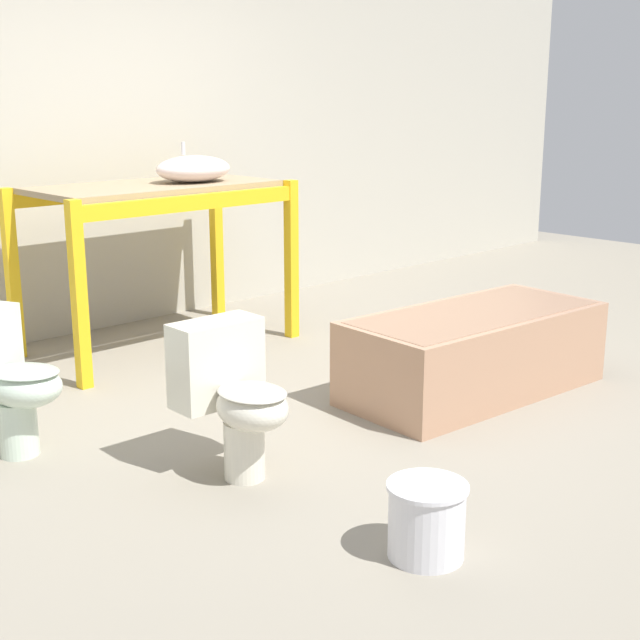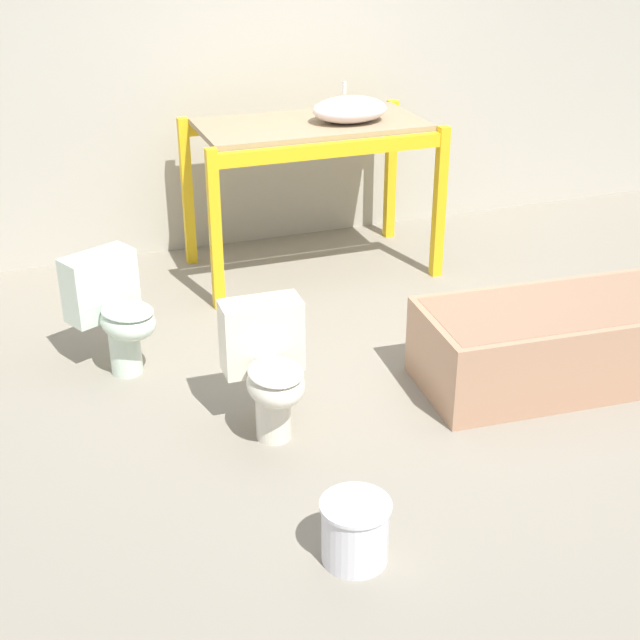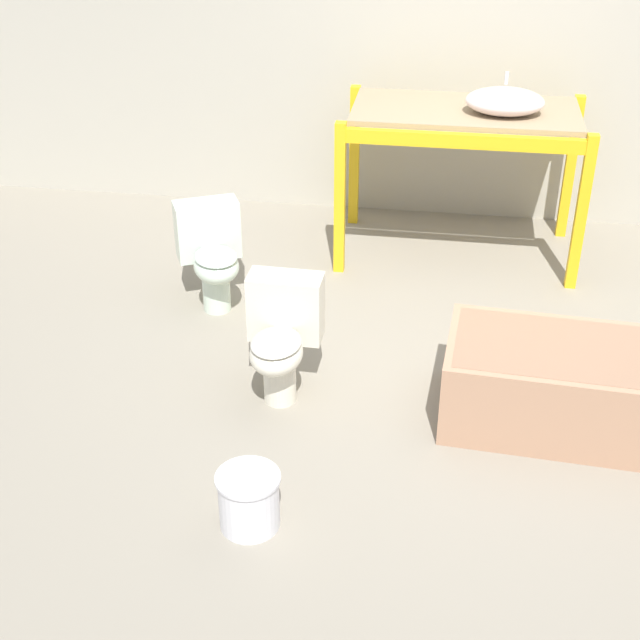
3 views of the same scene
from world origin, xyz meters
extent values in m
plane|color=gray|center=(0.00, 0.00, 0.00)|extent=(12.00, 12.00, 0.00)
cube|color=#B2AD9E|center=(0.00, 2.11, 1.60)|extent=(10.80, 0.08, 3.20)
cube|color=yellow|center=(-0.82, 0.98, 0.53)|extent=(0.07, 0.07, 1.05)
cube|color=yellow|center=(0.74, 0.98, 0.53)|extent=(0.07, 0.07, 1.05)
cube|color=yellow|center=(-0.82, 1.80, 0.53)|extent=(0.07, 0.07, 1.05)
cube|color=yellow|center=(0.74, 1.80, 0.53)|extent=(0.07, 0.07, 1.05)
cube|color=yellow|center=(-0.04, 0.98, 0.97)|extent=(1.56, 0.06, 0.09)
cube|color=yellow|center=(-0.04, 1.80, 0.97)|extent=(1.56, 0.06, 0.09)
cube|color=#998466|center=(-0.04, 1.39, 1.04)|extent=(1.49, 0.75, 0.04)
ellipsoid|color=silver|center=(0.20, 1.30, 1.14)|extent=(0.51, 0.37, 0.17)
cylinder|color=silver|center=(0.20, 1.40, 1.26)|extent=(0.02, 0.02, 0.08)
cube|color=tan|center=(0.69, -0.57, 0.23)|extent=(1.54, 0.77, 0.45)
cube|color=#977056|center=(0.69, -0.57, 0.36)|extent=(1.46, 0.69, 0.19)
cylinder|color=silver|center=(-1.52, 0.33, 0.13)|extent=(0.18, 0.18, 0.26)
ellipsoid|color=silver|center=(-1.49, 0.27, 0.34)|extent=(0.40, 0.43, 0.19)
ellipsoid|color=#A3B3A3|center=(-1.49, 0.27, 0.40)|extent=(0.38, 0.41, 0.03)
cube|color=silver|center=(-1.60, 0.50, 0.48)|extent=(0.44, 0.34, 0.37)
cylinder|color=silver|center=(-0.94, -0.58, 0.13)|extent=(0.18, 0.18, 0.26)
ellipsoid|color=silver|center=(-0.94, -0.64, 0.34)|extent=(0.29, 0.35, 0.19)
ellipsoid|color=#B3AF9F|center=(-0.94, -0.64, 0.40)|extent=(0.27, 0.34, 0.03)
cube|color=silver|center=(-0.93, -0.40, 0.48)|extent=(0.40, 0.20, 0.37)
cylinder|color=silver|center=(-0.89, -1.55, 0.14)|extent=(0.27, 0.27, 0.28)
cylinder|color=silver|center=(-0.89, -1.55, 0.27)|extent=(0.29, 0.29, 0.02)
camera|label=1|loc=(-3.15, -3.37, 1.61)|focal=50.00mm
camera|label=2|loc=(-1.99, -4.17, 2.49)|focal=50.00mm
camera|label=3|loc=(-0.12, -4.46, 2.86)|focal=50.00mm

